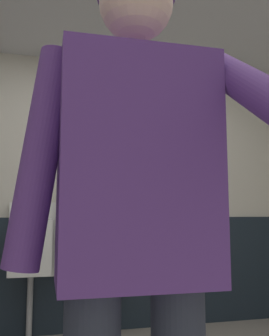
% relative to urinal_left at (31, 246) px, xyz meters
% --- Properties ---
extents(wall_back, '(4.84, 0.12, 2.53)m').
position_rel_urinal_left_xyz_m(wall_back, '(0.62, 0.22, 0.49)').
color(wall_back, beige).
rests_on(wall_back, ground_plane).
extents(wainscot_band_back, '(4.24, 0.03, 1.02)m').
position_rel_urinal_left_xyz_m(wainscot_band_back, '(0.62, 0.14, -0.27)').
color(wainscot_band_back, '#19232D').
rests_on(wainscot_band_back, ground_plane).
extents(urinal_left, '(0.40, 0.34, 1.24)m').
position_rel_urinal_left_xyz_m(urinal_left, '(0.00, 0.00, 0.00)').
color(urinal_left, white).
rests_on(urinal_left, ground_plane).
extents(urinal_middle, '(0.40, 0.34, 1.24)m').
position_rel_urinal_left_xyz_m(urinal_middle, '(0.75, 0.00, 0.00)').
color(urinal_middle, white).
rests_on(urinal_middle, ground_plane).
extents(privacy_divider_panel, '(0.04, 0.40, 0.90)m').
position_rel_urinal_left_xyz_m(privacy_divider_panel, '(0.38, -0.07, 0.17)').
color(privacy_divider_panel, '#4C4C51').
extents(person, '(0.62, 0.60, 1.74)m').
position_rel_urinal_left_xyz_m(person, '(0.33, -2.37, 0.24)').
color(person, '#2D3342').
rests_on(person, ground_plane).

